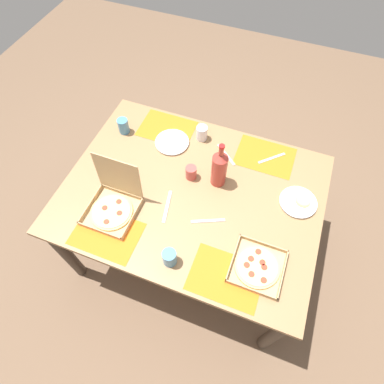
% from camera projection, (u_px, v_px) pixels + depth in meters
% --- Properties ---
extents(ground_plane, '(6.00, 6.00, 0.00)m').
position_uv_depth(ground_plane, '(192.00, 243.00, 2.48)').
color(ground_plane, brown).
extents(dining_table, '(1.50, 1.13, 0.75)m').
position_uv_depth(dining_table, '(192.00, 200.00, 1.93)').
color(dining_table, '#3F3328').
rests_on(dining_table, ground_plane).
extents(placemat_near_left, '(0.36, 0.26, 0.00)m').
position_uv_depth(placemat_near_left, '(107.00, 234.00, 1.71)').
color(placemat_near_left, orange).
rests_on(placemat_near_left, dining_table).
extents(placemat_near_right, '(0.36, 0.26, 0.00)m').
position_uv_depth(placemat_near_right, '(226.00, 277.00, 1.58)').
color(placemat_near_right, orange).
rests_on(placemat_near_right, dining_table).
extents(placemat_far_left, '(0.36, 0.26, 0.00)m').
position_uv_depth(placemat_far_left, '(167.00, 128.00, 2.12)').
color(placemat_far_left, orange).
rests_on(placemat_far_left, dining_table).
extents(placemat_far_right, '(0.36, 0.26, 0.00)m').
position_uv_depth(placemat_far_right, '(265.00, 156.00, 1.99)').
color(placemat_far_right, orange).
rests_on(placemat_far_right, dining_table).
extents(pizza_box_center, '(0.27, 0.29, 0.30)m').
position_uv_depth(pizza_box_center, '(113.00, 204.00, 1.75)').
color(pizza_box_center, tan).
rests_on(pizza_box_center, dining_table).
extents(pizza_box_corner_right, '(0.26, 0.26, 0.04)m').
position_uv_depth(pizza_box_corner_right, '(257.00, 267.00, 1.60)').
color(pizza_box_corner_right, tan).
rests_on(pizza_box_corner_right, dining_table).
extents(plate_middle, '(0.22, 0.22, 0.02)m').
position_uv_depth(plate_middle, '(172.00, 142.00, 2.05)').
color(plate_middle, white).
rests_on(plate_middle, dining_table).
extents(plate_near_left, '(0.21, 0.21, 0.03)m').
position_uv_depth(plate_near_left, '(298.00, 202.00, 1.80)').
color(plate_near_left, white).
rests_on(plate_near_left, dining_table).
extents(soda_bottle, '(0.09, 0.09, 0.32)m').
position_uv_depth(soda_bottle, '(219.00, 168.00, 1.78)').
color(soda_bottle, '#B2382D').
rests_on(soda_bottle, dining_table).
extents(cup_spare, '(0.07, 0.07, 0.09)m').
position_uv_depth(cup_spare, '(191.00, 173.00, 1.87)').
color(cup_spare, '#BF4742').
rests_on(cup_spare, dining_table).
extents(cup_dark, '(0.07, 0.07, 0.10)m').
position_uv_depth(cup_dark, '(170.00, 257.00, 1.58)').
color(cup_dark, teal).
rests_on(cup_dark, dining_table).
extents(cup_red, '(0.07, 0.07, 0.10)m').
position_uv_depth(cup_red, '(123.00, 126.00, 2.07)').
color(cup_red, teal).
rests_on(cup_red, dining_table).
extents(cup_clear_right, '(0.07, 0.07, 0.10)m').
position_uv_depth(cup_clear_right, '(202.00, 133.00, 2.04)').
color(cup_clear_right, silver).
rests_on(cup_clear_right, dining_table).
extents(knife_by_near_right, '(0.06, 0.21, 0.00)m').
position_uv_depth(knife_by_near_right, '(167.00, 206.00, 1.80)').
color(knife_by_near_right, '#B7B7BC').
rests_on(knife_by_near_right, dining_table).
extents(fork_by_far_left, '(0.15, 0.14, 0.00)m').
position_uv_depth(fork_by_far_left, '(272.00, 158.00, 1.98)').
color(fork_by_far_left, '#B7B7BC').
rests_on(fork_by_far_left, dining_table).
extents(fork_by_near_left, '(0.16, 0.13, 0.00)m').
position_uv_depth(fork_by_near_left, '(226.00, 155.00, 2.00)').
color(fork_by_near_left, '#B7B7BC').
rests_on(fork_by_near_left, dining_table).
extents(fork_by_far_right, '(0.18, 0.09, 0.00)m').
position_uv_depth(fork_by_far_right, '(208.00, 221.00, 1.75)').
color(fork_by_far_right, '#B7B7BC').
rests_on(fork_by_far_right, dining_table).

